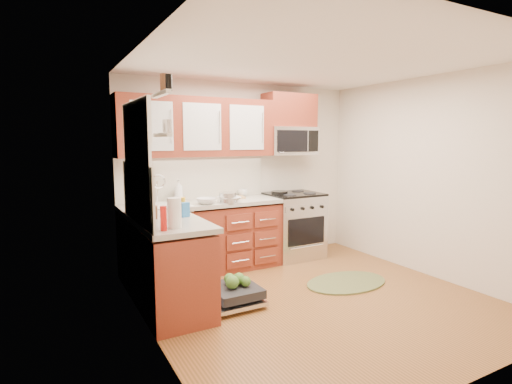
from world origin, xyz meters
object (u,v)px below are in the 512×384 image
rug (346,282)px  cup (243,193)px  microwave (290,141)px  dishwasher (231,295)px  stock_pot (228,198)px  sink (163,215)px  paper_towel_roll (174,213)px  range (294,225)px  skillet (280,193)px  bowl_a (229,199)px  bowl_b (206,201)px  upper_cabinets (197,127)px  cutting_board (233,197)px

rug → cup: 1.86m
microwave → dishwasher: bearing=-140.9°
rug → stock_pot: size_ratio=4.84×
dishwasher → stock_pot: (0.39, 0.92, 0.89)m
sink → dishwasher: bearing=-70.8°
dishwasher → rug: 1.49m
paper_towel_roll → cup: paper_towel_roll is taller
range → skillet: 0.55m
cup → bowl_a: bearing=-134.5°
dishwasher → bowl_a: 1.35m
paper_towel_roll → bowl_a: paper_towel_roll is taller
paper_towel_roll → bowl_b: size_ratio=1.14×
upper_cabinets → stock_pot: upper_cabinets is taller
sink → stock_pot: (0.78, -0.20, 0.19)m
paper_towel_roll → range: bearing=31.0°
range → bowl_b: bowl_b is taller
upper_cabinets → range: bearing=-5.9°
dishwasher → paper_towel_roll: (-0.64, -0.18, 0.96)m
range → microwave: microwave is taller
upper_cabinets → sink: bearing=-163.6°
paper_towel_roll → bowl_b: bearing=56.4°
cutting_board → bowl_a: (-0.20, -0.30, 0.02)m
upper_cabinets → bowl_b: 0.97m
dishwasher → bowl_b: size_ratio=2.93×
bowl_b → cup: (0.71, 0.40, 0.01)m
bowl_b → cup: bearing=29.5°
upper_cabinets → skillet: (1.16, -0.14, -0.90)m
microwave → cup: 1.03m
skillet → sink: bearing=-179.6°
upper_cabinets → paper_towel_roll: (-0.77, -1.45, -0.81)m
range → stock_pot: 1.28m
range → skillet: bearing=179.6°
rug → cup: (-0.67, 1.45, 0.97)m
rug → paper_towel_roll: 2.37m
bowl_a → cup: cup is taller
upper_cabinets → cutting_board: upper_cabinets is taller
rug → cup: size_ratio=8.07×
stock_pot → upper_cabinets: bearing=125.5°
cutting_board → bowl_b: size_ratio=1.27×
sink → dishwasher: size_ratio=0.89×
skillet → cutting_board: size_ratio=0.77×
upper_cabinets → stock_pot: (0.25, -0.35, -0.88)m
stock_pot → bowl_b: bearing=173.8°
skillet → paper_towel_roll: 2.34m
bowl_a → upper_cabinets: bearing=131.8°
stock_pot → skillet: bearing=13.1°
paper_towel_roll → bowl_b: 1.36m
rug → paper_towel_roll: bearing=-177.8°
dishwasher → microwave: bearing=39.1°
sink → paper_towel_roll: paper_towel_roll is taller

